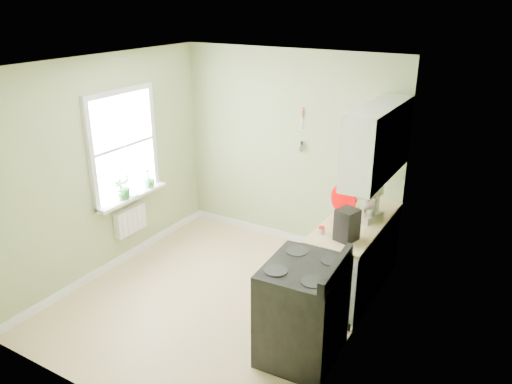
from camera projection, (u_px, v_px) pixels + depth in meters
The scene contains 21 objects.
floor at pixel (217, 299), 5.87m from camera, with size 3.20×3.60×0.02m, color tan.
ceiling at pixel (209, 62), 4.87m from camera, with size 3.20×3.60×0.02m, color white.
wall_back at pixel (289, 150), 6.82m from camera, with size 3.20×0.02×2.70m, color #A5B279.
wall_left at pixel (105, 167), 6.12m from camera, with size 0.02×3.60×2.70m, color #A5B279.
wall_right at pixel (356, 224), 4.61m from camera, with size 0.02×3.60×2.70m, color #A5B279.
base_cabinets at pixel (354, 257), 5.90m from camera, with size 0.60×1.60×0.87m, color white.
countertop at pixel (356, 222), 5.73m from camera, with size 0.64×1.60×0.04m, color beige.
upper_cabinets at pixel (378, 141), 5.39m from camera, with size 0.35×1.40×0.80m, color white.
window at pixel (123, 146), 6.28m from camera, with size 0.06×1.14×1.44m.
window_sill at pixel (132, 196), 6.49m from camera, with size 0.18×1.14×0.04m, color white.
radiator at pixel (130, 220), 6.59m from camera, with size 0.12×0.50×0.35m, color white.
wall_utensils at pixel (302, 137), 6.62m from camera, with size 0.02×0.14×0.58m.
stove at pixel (303, 311), 4.78m from camera, with size 0.76×0.86×1.13m.
stand_mixer at pixel (369, 204), 5.71m from camera, with size 0.29×0.39×0.43m.
kettle at pixel (351, 200), 6.02m from camera, with size 0.20×0.12×0.20m.
coffee_maker at pixel (347, 226), 5.22m from camera, with size 0.25×0.26×0.35m.
red_tray at pixel (343, 199), 5.86m from camera, with size 0.36×0.36×0.02m, color #D00000.
jar at pixel (322, 230), 5.41m from camera, with size 0.07×0.07×0.08m.
plant_a at pixel (120, 190), 6.26m from camera, with size 0.15×0.10×0.29m, color #2F8134.
plant_b at pixel (125, 187), 6.33m from camera, with size 0.17×0.14×0.31m, color #2F8134.
plant_c at pixel (149, 178), 6.69m from camera, with size 0.15×0.15×0.27m, color #2F8134.
Camera 1 is at (2.93, -4.07, 3.33)m, focal length 35.00 mm.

